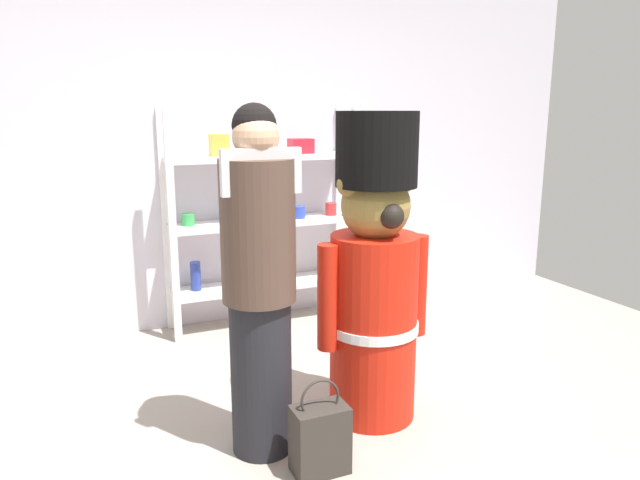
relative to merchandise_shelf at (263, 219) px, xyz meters
The scene contains 6 objects.
ground_plane 2.16m from the merchandise_shelf, 99.53° to the right, with size 6.40×6.40×0.00m, color #9E9389.
back_wall 0.64m from the merchandise_shelf, 146.53° to the left, with size 6.40×0.12×2.60m, color silver.
merchandise_shelf is the anchor object (origin of this frame).
teddy_bear_guard 1.60m from the merchandise_shelf, 87.32° to the right, with size 0.63×0.47×1.60m.
person_shopper 1.77m from the merchandise_shelf, 108.72° to the right, with size 0.36×0.34×1.64m.
shopping_bag 2.10m from the merchandise_shelf, 101.24° to the right, with size 0.25×0.15×0.45m.
Camera 1 is at (-1.02, -2.19, 1.62)m, focal length 33.34 mm.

